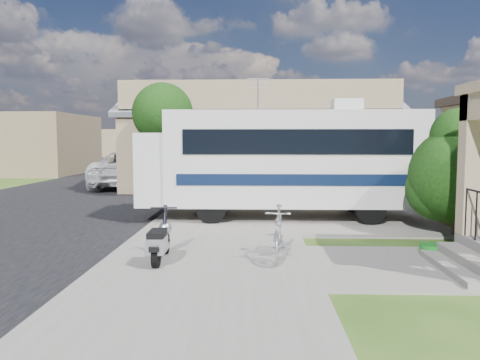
{
  "coord_description": "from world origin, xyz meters",
  "views": [
    {
      "loc": [
        -0.05,
        -9.48,
        2.35
      ],
      "look_at": [
        -0.5,
        2.5,
        1.3
      ],
      "focal_mm": 35.0,
      "sensor_mm": 36.0,
      "label": 1
    }
  ],
  "objects_px": {
    "motorhome": "(282,159)",
    "pickup_truck": "(131,169)",
    "van": "(160,161)",
    "bicycle": "(278,236)",
    "shrub": "(460,171)",
    "scooter": "(160,241)",
    "garden_hose": "(431,251)"
  },
  "relations": [
    {
      "from": "motorhome",
      "to": "pickup_truck",
      "type": "distance_m",
      "value": 11.32
    },
    {
      "from": "pickup_truck",
      "to": "van",
      "type": "bearing_deg",
      "value": -93.04
    },
    {
      "from": "bicycle",
      "to": "shrub",
      "type": "bearing_deg",
      "value": 34.36
    },
    {
      "from": "scooter",
      "to": "bicycle",
      "type": "bearing_deg",
      "value": 6.5
    },
    {
      "from": "motorhome",
      "to": "bicycle",
      "type": "height_order",
      "value": "motorhome"
    },
    {
      "from": "motorhome",
      "to": "van",
      "type": "relative_size",
      "value": 1.24
    },
    {
      "from": "motorhome",
      "to": "shrub",
      "type": "relative_size",
      "value": 2.59
    },
    {
      "from": "bicycle",
      "to": "pickup_truck",
      "type": "height_order",
      "value": "pickup_truck"
    },
    {
      "from": "van",
      "to": "garden_hose",
      "type": "bearing_deg",
      "value": -60.89
    },
    {
      "from": "motorhome",
      "to": "scooter",
      "type": "relative_size",
      "value": 5.39
    },
    {
      "from": "shrub",
      "to": "garden_hose",
      "type": "distance_m",
      "value": 2.84
    },
    {
      "from": "shrub",
      "to": "scooter",
      "type": "distance_m",
      "value": 7.36
    },
    {
      "from": "scooter",
      "to": "garden_hose",
      "type": "height_order",
      "value": "scooter"
    },
    {
      "from": "motorhome",
      "to": "van",
      "type": "height_order",
      "value": "motorhome"
    },
    {
      "from": "bicycle",
      "to": "pickup_truck",
      "type": "xyz_separation_m",
      "value": [
        -6.6,
        13.82,
        0.37
      ]
    },
    {
      "from": "garden_hose",
      "to": "scooter",
      "type": "bearing_deg",
      "value": -170.83
    },
    {
      "from": "van",
      "to": "garden_hose",
      "type": "xyz_separation_m",
      "value": [
        9.81,
        -20.67,
        -0.84
      ]
    },
    {
      "from": "bicycle",
      "to": "pickup_truck",
      "type": "distance_m",
      "value": 15.32
    },
    {
      "from": "scooter",
      "to": "shrub",
      "type": "bearing_deg",
      "value": 21.24
    },
    {
      "from": "motorhome",
      "to": "pickup_truck",
      "type": "relative_size",
      "value": 1.27
    },
    {
      "from": "pickup_truck",
      "to": "garden_hose",
      "type": "height_order",
      "value": "pickup_truck"
    },
    {
      "from": "motorhome",
      "to": "shrub",
      "type": "height_order",
      "value": "motorhome"
    },
    {
      "from": "pickup_truck",
      "to": "van",
      "type": "relative_size",
      "value": 0.98
    },
    {
      "from": "bicycle",
      "to": "van",
      "type": "relative_size",
      "value": 0.26
    },
    {
      "from": "motorhome",
      "to": "garden_hose",
      "type": "distance_m",
      "value": 5.45
    },
    {
      "from": "van",
      "to": "garden_hose",
      "type": "distance_m",
      "value": 22.9
    },
    {
      "from": "scooter",
      "to": "pickup_truck",
      "type": "xyz_separation_m",
      "value": [
        -4.38,
        14.15,
        0.43
      ]
    },
    {
      "from": "bicycle",
      "to": "pickup_truck",
      "type": "bearing_deg",
      "value": 120.35
    },
    {
      "from": "scooter",
      "to": "bicycle",
      "type": "height_order",
      "value": "scooter"
    },
    {
      "from": "bicycle",
      "to": "garden_hose",
      "type": "distance_m",
      "value": 3.16
    },
    {
      "from": "pickup_truck",
      "to": "garden_hose",
      "type": "xyz_separation_m",
      "value": [
        9.7,
        -13.29,
        -0.78
      ]
    },
    {
      "from": "pickup_truck",
      "to": "garden_hose",
      "type": "relative_size",
      "value": 14.01
    }
  ]
}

